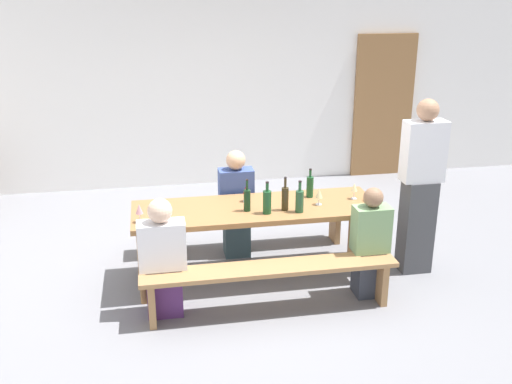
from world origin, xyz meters
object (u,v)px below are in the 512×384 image
Objects in this scene: bench_far at (245,217)px; wine_bottle_4 at (267,202)px; seated_guest_far_0 at (236,206)px; wine_bottle_2 at (247,200)px; wine_bottle_1 at (285,198)px; seated_guest_near_1 at (370,245)px; bench_near at (270,275)px; wooden_door at (383,106)px; wine_bottle_0 at (310,186)px; wine_glass_2 at (246,191)px; seated_guest_near_0 at (163,261)px; wine_glass_3 at (354,188)px; standing_host at (420,190)px; tasting_table at (256,214)px; wine_glass_1 at (139,210)px; wine_bottle_3 at (300,201)px; wine_glass_0 at (319,194)px.

wine_bottle_4 is (0.07, -0.88, 0.51)m from bench_far.
wine_bottle_2 is at bearing 0.94° from seated_guest_far_0.
seated_guest_far_0 reaches higher than wine_bottle_4.
wine_bottle_1 is 0.90m from seated_guest_near_1.
bench_near and bench_far have the same top height.
wooden_door is 3.99m from wine_bottle_2.
wooden_door is 3.37m from wine_bottle_0.
wine_bottle_1 is at bearing 15.33° from wine_bottle_4.
wine_bottle_0 reaches higher than wine_glass_2.
seated_guest_near_1 is at bearing -113.17° from wooden_door.
wine_bottle_1 is at bearing -71.31° from seated_guest_near_0.
wine_glass_3 is 0.09× the size of standing_host.
seated_guest_far_0 reaches higher than tasting_table.
seated_guest_far_0 reaches higher than wine_glass_2.
wine_bottle_0 is (-1.89, -2.79, -0.19)m from wooden_door.
wine_bottle_0 is 0.90× the size of wine_bottle_1.
wine_glass_3 is at bearing -16.09° from standing_host.
tasting_table is 7.99× the size of wine_bottle_0.
standing_host reaches higher than wine_glass_3.
wooden_door is 3.96m from wine_bottle_4.
wine_bottle_0 is 0.88m from seated_guest_near_1.
tasting_table is 0.76m from bench_near.
tasting_table is 0.56m from seated_guest_far_0.
wine_bottle_1 is at bearing -125.57° from wooden_door.
wine_bottle_0 is at bearing 20.78° from wine_bottle_2.
wine_glass_3 is (0.42, -0.13, 0.00)m from wine_bottle_0.
standing_host is at bearing 1.13° from wine_glass_1.
wine_glass_3 is at bearing 13.05° from wine_bottle_1.
wine_bottle_1 reaches higher than tasting_table.
bench_near is 7.65× the size of wine_bottle_0.
bench_near is 7.22× the size of wine_bottle_2.
wine_bottle_2 is at bearing 99.75° from bench_near.
wine_glass_2 is (-2.54, -2.80, -0.19)m from wooden_door.
wooden_door reaches higher than wine_bottle_4.
tasting_table is 7.61× the size of wine_bottle_4.
seated_guest_far_0 is (-0.11, 1.23, 0.20)m from bench_near.
wine_bottle_0 is at bearing -124.08° from wooden_door.
wine_glass_2 is at bearing 140.48° from wine_bottle_3.
seated_guest_far_0 reaches higher than wine_glass_0.
standing_host reaches higher than bench_near.
wine_bottle_0 is 0.73m from wine_bottle_2.
wine_bottle_3 reaches higher than bench_near.
seated_guest_far_0 is at bearing 104.13° from wine_bottle_4.
wooden_door is 3.28m from wine_glass_3.
tasting_table is 2.23× the size of seated_guest_near_1.
standing_host is at bearing 68.49° from seated_guest_far_0.
wine_glass_3 is (1.00, 0.03, 0.19)m from tasting_table.
wooden_door is 13.37× the size of wine_glass_2.
wine_bottle_2 is at bearing 6.05° from wine_glass_1.
bench_far is at bearing 129.30° from wine_glass_0.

